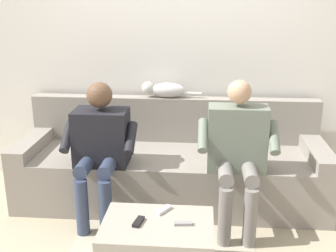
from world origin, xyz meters
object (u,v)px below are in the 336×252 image
at_px(couch, 171,168).
at_px(remote_black, 138,222).
at_px(person_right_seated, 100,143).
at_px(coffee_table, 158,250).
at_px(remote_gray, 183,223).
at_px(cat_on_backrest, 164,90).
at_px(remote_white, 164,210).
at_px(person_left_seated, 237,147).

distance_m(couch, remote_black, 1.13).
bearing_deg(person_right_seated, remote_black, 118.79).
distance_m(coffee_table, remote_black, 0.24).
bearing_deg(couch, remote_gray, 98.16).
distance_m(cat_on_backrest, remote_white, 1.37).
bearing_deg(remote_gray, cat_on_backrest, -85.89).
height_order(cat_on_backrest, remote_gray, cat_on_backrest).
bearing_deg(remote_white, remote_gray, 74.59).
height_order(cat_on_backrest, remote_white, cat_on_backrest).
distance_m(person_left_seated, remote_black, 1.00).
distance_m(couch, remote_white, 0.97).
distance_m(person_right_seated, cat_on_backrest, 0.85).
height_order(coffee_table, person_right_seated, person_right_seated).
height_order(person_right_seated, cat_on_backrest, person_right_seated).
xyz_separation_m(couch, person_right_seated, (0.53, 0.37, 0.36)).
relative_size(couch, remote_black, 22.05).
distance_m(couch, remote_gray, 1.14).
bearing_deg(cat_on_backrest, remote_white, 95.07).
bearing_deg(cat_on_backrest, person_left_seated, 131.33).
bearing_deg(person_right_seated, cat_on_backrest, -123.91).
bearing_deg(person_right_seated, person_left_seated, 177.70).
bearing_deg(person_left_seated, couch, -37.46).
relative_size(cat_on_backrest, remote_black, 4.59).
bearing_deg(remote_white, remote_black, -8.91).
bearing_deg(couch, cat_on_backrest, -73.59).
height_order(person_left_seated, cat_on_backrest, person_left_seated).
distance_m(person_left_seated, remote_white, 0.79).
height_order(person_left_seated, person_right_seated, person_left_seated).
bearing_deg(coffee_table, person_left_seated, -127.13).
xyz_separation_m(cat_on_backrest, remote_black, (0.03, 1.42, -0.53)).
height_order(couch, person_left_seated, person_left_seated).
bearing_deg(remote_black, person_left_seated, -30.74).
relative_size(remote_gray, remote_white, 0.85).
height_order(remote_gray, remote_white, remote_white).
distance_m(remote_black, remote_white, 0.21).
xyz_separation_m(person_right_seated, remote_gray, (-0.69, 0.75, -0.24)).
bearing_deg(cat_on_backrest, remote_gray, 99.94).
height_order(person_right_seated, remote_black, person_right_seated).
bearing_deg(couch, remote_white, 91.44).
distance_m(coffee_table, remote_white, 0.26).
relative_size(couch, coffee_table, 3.75).
relative_size(coffee_table, remote_gray, 6.26).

